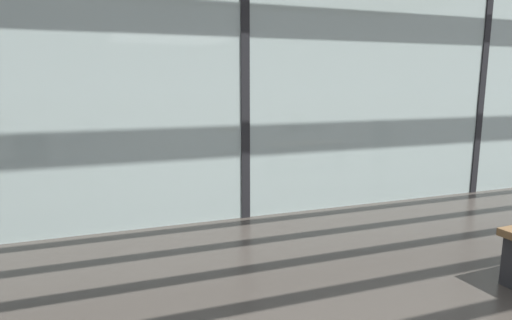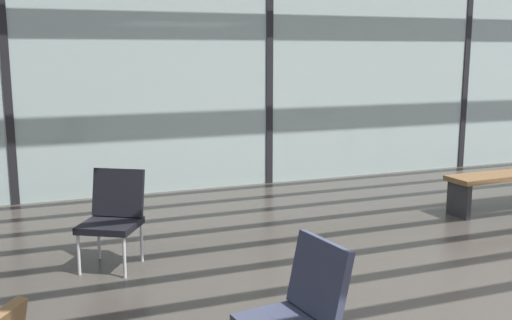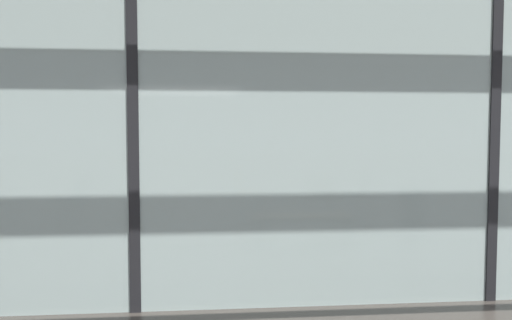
{
  "view_description": "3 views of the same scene",
  "coord_description": "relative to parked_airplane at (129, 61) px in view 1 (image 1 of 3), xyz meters",
  "views": [
    {
      "loc": [
        -1.58,
        0.44,
        1.6
      ],
      "look_at": [
        0.44,
        6.01,
        0.52
      ],
      "focal_mm": 30.52,
      "sensor_mm": 36.0,
      "label": 1
    },
    {
      "loc": [
        -3.31,
        -2.86,
        1.94
      ],
      "look_at": [
        -0.94,
        3.26,
        0.73
      ],
      "focal_mm": 41.96,
      "sensor_mm": 36.0,
      "label": 2
    },
    {
      "loc": [
        0.72,
        0.59,
        1.69
      ],
      "look_at": [
        1.38,
        7.86,
        1.28
      ],
      "focal_mm": 34.11,
      "sensor_mm": 36.0,
      "label": 3
    }
  ],
  "objects": [
    {
      "name": "glass_curtain_wall",
      "position": [
        0.97,
        -4.03,
        -0.24
      ],
      "size": [
        14.0,
        0.08,
        3.46
      ],
      "primitive_type": "cube",
      "color": "#A3B7B2",
      "rests_on": "ground"
    },
    {
      "name": "parked_airplane",
      "position": [
        0.0,
        0.0,
        0.0
      ],
      "size": [
        11.77,
        3.95,
        3.95
      ],
      "color": "silver",
      "rests_on": "ground"
    },
    {
      "name": "window_mullion_1",
      "position": [
        0.97,
        -4.03,
        -0.24
      ],
      "size": [
        0.1,
        0.12,
        3.46
      ],
      "primitive_type": "cube",
      "color": "black",
      "rests_on": "ground"
    },
    {
      "name": "window_mullion_2",
      "position": [
        4.47,
        -4.03,
        -0.24
      ],
      "size": [
        0.1,
        0.12,
        3.46
      ],
      "primitive_type": "cube",
      "color": "black",
      "rests_on": "ground"
    }
  ]
}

